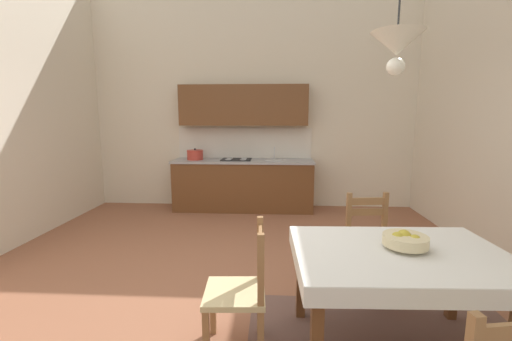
# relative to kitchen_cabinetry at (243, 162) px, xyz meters

# --- Properties ---
(ground_plane) EXTENTS (6.39, 6.94, 0.10)m
(ground_plane) POSITION_rel_kitchen_cabinetry_xyz_m (0.16, -2.90, -0.91)
(ground_plane) COLOR #935B42
(wall_back) EXTENTS (6.39, 0.12, 4.11)m
(wall_back) POSITION_rel_kitchen_cabinetry_xyz_m (0.16, 0.33, 1.20)
(wall_back) COLOR silver
(wall_back) RESTS_ON ground_plane
(kitchen_cabinetry) EXTENTS (2.47, 0.63, 2.20)m
(kitchen_cabinetry) POSITION_rel_kitchen_cabinetry_xyz_m (0.00, 0.00, 0.00)
(kitchen_cabinetry) COLOR brown
(kitchen_cabinetry) RESTS_ON ground_plane
(dining_table) EXTENTS (1.46, 1.06, 0.75)m
(dining_table) POSITION_rel_kitchen_cabinetry_xyz_m (1.42, -3.68, -0.22)
(dining_table) COLOR brown
(dining_table) RESTS_ON ground_plane
(dining_chair_tv_side) EXTENTS (0.44, 0.44, 0.93)m
(dining_chair_tv_side) POSITION_rel_kitchen_cabinetry_xyz_m (0.33, -3.71, -0.41)
(dining_chair_tv_side) COLOR #D1BC89
(dining_chair_tv_side) RESTS_ON ground_plane
(dining_chair_kitchen_side) EXTENTS (0.46, 0.46, 0.93)m
(dining_chair_kitchen_side) POSITION_rel_kitchen_cabinetry_xyz_m (1.48, -2.82, -0.41)
(dining_chair_kitchen_side) COLOR #D1BC89
(dining_chair_kitchen_side) RESTS_ON ground_plane
(fruit_bowl) EXTENTS (0.30, 0.30, 0.12)m
(fruit_bowl) POSITION_rel_kitchen_cabinetry_xyz_m (1.46, -3.63, -0.04)
(fruit_bowl) COLOR beige
(fruit_bowl) RESTS_ON dining_table
(pendant_lamp) EXTENTS (0.32, 0.32, 0.80)m
(pendant_lamp) POSITION_rel_kitchen_cabinetry_xyz_m (1.30, -3.70, 1.23)
(pendant_lamp) COLOR black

